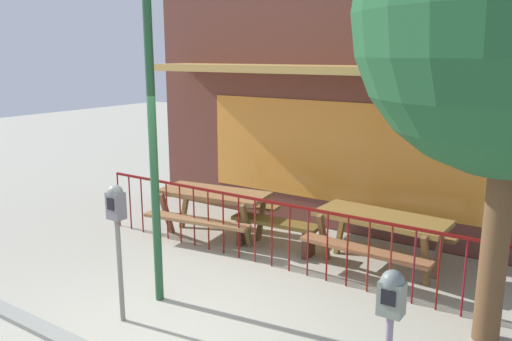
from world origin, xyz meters
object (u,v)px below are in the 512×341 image
patio_bench (275,228)px  street_lamp (150,77)px  parking_meter_near (117,217)px  parking_meter_far (391,312)px  picnic_table_left (214,201)px  picnic_table_right (381,227)px

patio_bench → street_lamp: street_lamp is taller
parking_meter_near → parking_meter_far: size_ratio=1.10×
parking_meter_far → patio_bench: bearing=133.6°
street_lamp → parking_meter_far: bearing=-14.2°
picnic_table_left → parking_meter_far: parking_meter_far is taller
street_lamp → patio_bench: bearing=81.8°
parking_meter_near → street_lamp: 1.60m
picnic_table_right → parking_meter_far: (1.27, -3.22, 0.51)m
picnic_table_right → picnic_table_left: bearing=-174.1°
street_lamp → picnic_table_right: bearing=52.1°
parking_meter_far → picnic_table_right: bearing=111.5°
patio_bench → parking_meter_near: size_ratio=0.89×
parking_meter_near → picnic_table_left: bearing=107.5°
picnic_table_left → street_lamp: street_lamp is taller
picnic_table_right → patio_bench: (-1.58, -0.24, -0.26)m
parking_meter_near → street_lamp: (-0.02, 0.61, 1.48)m
picnic_table_right → street_lamp: bearing=-127.9°
patio_bench → picnic_table_left: bearing=-177.8°
street_lamp → parking_meter_near: bearing=-88.1°
patio_bench → parking_meter_far: size_ratio=0.98×
parking_meter_near → picnic_table_right: bearing=58.4°
parking_meter_far → street_lamp: bearing=165.8°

